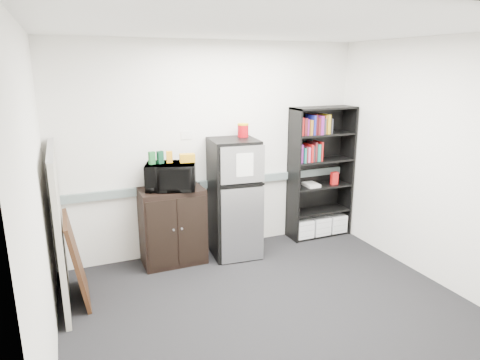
{
  "coord_description": "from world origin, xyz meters",
  "views": [
    {
      "loc": [
        -1.78,
        -3.39,
        2.39
      ],
      "look_at": [
        0.02,
        0.9,
        1.14
      ],
      "focal_mm": 32.0,
      "sensor_mm": 36.0,
      "label": 1
    }
  ],
  "objects_px": {
    "cabinet": "(173,226)",
    "refrigerator": "(234,198)",
    "cubicle_partition": "(59,226)",
    "bookshelf": "(320,174)",
    "microwave": "(171,176)"
  },
  "relations": [
    {
      "from": "cabinet",
      "to": "refrigerator",
      "type": "xyz_separation_m",
      "value": [
        0.79,
        -0.08,
        0.28
      ]
    },
    {
      "from": "cabinet",
      "to": "cubicle_partition",
      "type": "bearing_deg",
      "value": -161.64
    },
    {
      "from": "bookshelf",
      "to": "cubicle_partition",
      "type": "distance_m",
      "value": 3.46
    },
    {
      "from": "microwave",
      "to": "bookshelf",
      "type": "bearing_deg",
      "value": 20.79
    },
    {
      "from": "refrigerator",
      "to": "microwave",
      "type": "bearing_deg",
      "value": -179.48
    },
    {
      "from": "cubicle_partition",
      "to": "bookshelf",
      "type": "bearing_deg",
      "value": 8.06
    },
    {
      "from": "bookshelf",
      "to": "microwave",
      "type": "distance_m",
      "value": 2.17
    },
    {
      "from": "microwave",
      "to": "cabinet",
      "type": "bearing_deg",
      "value": 108.66
    },
    {
      "from": "cubicle_partition",
      "to": "cabinet",
      "type": "height_order",
      "value": "cubicle_partition"
    },
    {
      "from": "bookshelf",
      "to": "microwave",
      "type": "height_order",
      "value": "bookshelf"
    },
    {
      "from": "cubicle_partition",
      "to": "cabinet",
      "type": "distance_m",
      "value": 1.38
    },
    {
      "from": "cabinet",
      "to": "refrigerator",
      "type": "distance_m",
      "value": 0.84
    },
    {
      "from": "bookshelf",
      "to": "cabinet",
      "type": "distance_m",
      "value": 2.21
    },
    {
      "from": "cabinet",
      "to": "refrigerator",
      "type": "relative_size",
      "value": 0.63
    },
    {
      "from": "microwave",
      "to": "refrigerator",
      "type": "xyz_separation_m",
      "value": [
        0.79,
        -0.06,
        -0.35
      ]
    }
  ]
}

